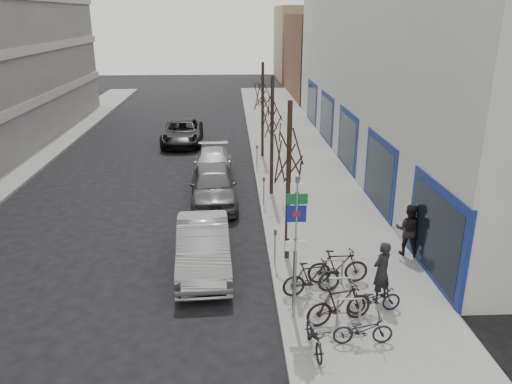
{
  "coord_description": "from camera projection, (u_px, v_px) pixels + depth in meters",
  "views": [
    {
      "loc": [
        0.77,
        -11.69,
        7.97
      ],
      "look_at": [
        1.63,
        5.02,
        2.0
      ],
      "focal_mm": 35.0,
      "sensor_mm": 36.0,
      "label": 1
    }
  ],
  "objects": [
    {
      "name": "pedestrian_far",
      "position": [
        408.0,
        229.0,
        16.97
      ],
      "size": [
        0.81,
        0.71,
        1.85
      ],
      "primitive_type": "imported",
      "rotation": [
        0.0,
        0.0,
        2.69
      ],
      "color": "black",
      "rests_on": "sidewalk_east"
    },
    {
      "name": "bike_rack",
      "position": [
        340.0,
        287.0,
        14.17
      ],
      "size": [
        0.66,
        2.26,
        0.83
      ],
      "color": "gray",
      "rests_on": "sidewalk_east"
    },
    {
      "name": "bike_mid_inner",
      "position": [
        312.0,
        278.0,
        14.6
      ],
      "size": [
        1.88,
        0.89,
        1.1
      ],
      "primitive_type": "imported",
      "rotation": [
        0.0,
        0.0,
        1.77
      ],
      "color": "black",
      "rests_on": "sidewalk_east"
    },
    {
      "name": "tree_mid",
      "position": [
        272.0,
        108.0,
        21.79
      ],
      "size": [
        1.8,
        1.8,
        5.5
      ],
      "color": "black",
      "rests_on": "ground"
    },
    {
      "name": "bike_near_right",
      "position": [
        339.0,
        304.0,
        13.22
      ],
      "size": [
        2.02,
        1.1,
        1.17
      ],
      "primitive_type": "imported",
      "rotation": [
        0.0,
        0.0,
        1.86
      ],
      "color": "black",
      "rests_on": "sidewalk_east"
    },
    {
      "name": "bike_near_left",
      "position": [
        315.0,
        334.0,
        12.17
      ],
      "size": [
        0.58,
        1.55,
        0.92
      ],
      "primitive_type": "imported",
      "rotation": [
        0.0,
        0.0,
        0.08
      ],
      "color": "black",
      "rests_on": "sidewalk_east"
    },
    {
      "name": "sidewalk_east",
      "position": [
        312.0,
        194.0,
        23.24
      ],
      "size": [
        5.0,
        70.0,
        0.15
      ],
      "primitive_type": "cube",
      "color": "slate",
      "rests_on": "ground"
    },
    {
      "name": "tree_near",
      "position": [
        289.0,
        145.0,
        15.68
      ],
      "size": [
        1.8,
        1.8,
        5.5
      ],
      "color": "black",
      "rests_on": "ground"
    },
    {
      "name": "meter_back",
      "position": [
        257.0,
        155.0,
        26.6
      ],
      "size": [
        0.1,
        0.08,
        1.27
      ],
      "color": "gray",
      "rests_on": "sidewalk_east"
    },
    {
      "name": "tan_building_far",
      "position": [
        328.0,
        43.0,
        64.51
      ],
      "size": [
        13.0,
        12.0,
        9.0
      ],
      "primitive_type": "cube",
      "color": "#937A5B",
      "rests_on": "ground"
    },
    {
      "name": "bike_mid_curb",
      "position": [
        374.0,
        297.0,
        13.75
      ],
      "size": [
        1.6,
        0.68,
        0.94
      ],
      "primitive_type": "imported",
      "rotation": [
        0.0,
        0.0,
        1.71
      ],
      "color": "black",
      "rests_on": "sidewalk_east"
    },
    {
      "name": "bike_far_curb",
      "position": [
        363.0,
        327.0,
        12.43
      ],
      "size": [
        1.52,
        0.47,
        0.93
      ],
      "primitive_type": "imported",
      "rotation": [
        0.0,
        0.0,
        1.56
      ],
      "color": "black",
      "rests_on": "sidewalk_east"
    },
    {
      "name": "lane_car",
      "position": [
        182.0,
        132.0,
        32.33
      ],
      "size": [
        2.57,
        5.46,
        1.51
      ],
      "primitive_type": "imported",
      "rotation": [
        0.0,
        0.0,
        0.01
      ],
      "color": "black",
      "rests_on": "ground"
    },
    {
      "name": "highway_sign_pole",
      "position": [
        296.0,
        240.0,
        12.92
      ],
      "size": [
        0.55,
        0.1,
        4.2
      ],
      "color": "gray",
      "rests_on": "ground"
    },
    {
      "name": "bike_far_inner",
      "position": [
        338.0,
        266.0,
        15.21
      ],
      "size": [
        1.91,
        0.62,
        1.15
      ],
      "primitive_type": "imported",
      "rotation": [
        0.0,
        0.0,
        1.6
      ],
      "color": "black",
      "rests_on": "sidewalk_east"
    },
    {
      "name": "pedestrian_near",
      "position": [
        382.0,
        271.0,
        14.23
      ],
      "size": [
        0.79,
        0.72,
        1.81
      ],
      "primitive_type": "imported",
      "rotation": [
        0.0,
        0.0,
        3.72
      ],
      "color": "black",
      "rests_on": "sidewalk_east"
    },
    {
      "name": "parked_car_mid",
      "position": [
        213.0,
        185.0,
        22.03
      ],
      "size": [
        2.28,
        5.1,
        1.7
      ],
      "primitive_type": "imported",
      "rotation": [
        0.0,
        0.0,
        0.06
      ],
      "color": "#4D4E52",
      "rests_on": "ground"
    },
    {
      "name": "brick_building_far",
      "position": [
        350.0,
        56.0,
        50.55
      ],
      "size": [
        12.0,
        14.0,
        8.0
      ],
      "primitive_type": "cube",
      "color": "brown",
      "rests_on": "ground"
    },
    {
      "name": "parked_car_front",
      "position": [
        203.0,
        247.0,
        16.31
      ],
      "size": [
        1.95,
        4.92,
        1.59
      ],
      "primitive_type": "imported",
      "rotation": [
        0.0,
        0.0,
        0.06
      ],
      "color": "gray",
      "rests_on": "ground"
    },
    {
      "name": "parked_car_back",
      "position": [
        213.0,
        164.0,
        25.67
      ],
      "size": [
        1.96,
        4.77,
        1.38
      ],
      "primitive_type": "imported",
      "rotation": [
        0.0,
        0.0,
        0.01
      ],
      "color": "#A7A7AC",
      "rests_on": "ground"
    },
    {
      "name": "tree_far",
      "position": [
        263.0,
        88.0,
        27.91
      ],
      "size": [
        1.8,
        1.8,
        5.5
      ],
      "color": "black",
      "rests_on": "ground"
    },
    {
      "name": "ground",
      "position": [
        206.0,
        323.0,
        13.64
      ],
      "size": [
        120.0,
        120.0,
        0.0
      ],
      "primitive_type": "plane",
      "color": "black",
      "rests_on": "ground"
    },
    {
      "name": "meter_front",
      "position": [
        275.0,
        244.0,
        16.26
      ],
      "size": [
        0.1,
        0.08,
        1.27
      ],
      "color": "gray",
      "rests_on": "sidewalk_east"
    },
    {
      "name": "meter_mid",
      "position": [
        264.0,
        188.0,
        21.43
      ],
      "size": [
        0.1,
        0.08,
        1.27
      ],
      "color": "gray",
      "rests_on": "sidewalk_east"
    }
  ]
}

